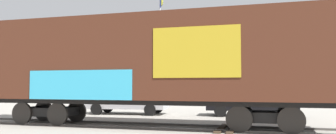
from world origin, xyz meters
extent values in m
plane|color=gray|center=(0.00, 0.00, 0.00)|extent=(260.00, 260.00, 0.00)
cube|color=#4C4742|center=(1.34, -0.72, 0.04)|extent=(59.94, 2.98, 0.08)
cube|color=#4C4742|center=(1.41, 0.72, 0.04)|extent=(59.94, 2.98, 0.08)
cube|color=#423323|center=(4.68, -0.16, 0.04)|extent=(0.36, 2.51, 0.07)
cube|color=#423323|center=(4.27, -0.14, 0.04)|extent=(0.36, 2.51, 0.07)
cube|color=#472316|center=(1.37, 0.00, 2.68)|extent=(13.87, 3.56, 3.18)
cube|color=#2D2823|center=(1.37, 0.00, 4.39)|extent=(13.06, 1.03, 0.24)
cube|color=#B2931E|center=(3.53, -1.57, 2.76)|extent=(3.02, 0.18, 1.75)
cube|color=#33A5CC|center=(-0.91, -1.36, 1.65)|extent=(4.28, 0.24, 1.10)
cube|color=black|center=(1.37, 0.00, 0.99)|extent=(13.53, 2.24, 0.20)
cube|color=black|center=(-3.08, 0.21, 0.51)|extent=(2.16, 1.41, 0.36)
cylinder|color=black|center=(-3.96, -0.46, 0.46)|extent=(0.92, 0.16, 0.92)
cylinder|color=black|center=(-3.89, 0.97, 0.46)|extent=(0.92, 0.16, 0.92)
cylinder|color=black|center=(-2.26, -0.55, 0.46)|extent=(0.92, 0.16, 0.92)
cylinder|color=black|center=(-2.19, 0.89, 0.46)|extent=(0.92, 0.16, 0.92)
cube|color=black|center=(5.82, -0.21, 0.51)|extent=(2.16, 1.41, 0.36)
cylinder|color=black|center=(4.94, -0.89, 0.46)|extent=(0.92, 0.16, 0.92)
cylinder|color=black|center=(5.01, 0.55, 0.46)|extent=(0.92, 0.16, 0.92)
cylinder|color=black|center=(6.64, -0.97, 0.46)|extent=(0.92, 0.16, 0.92)
cylinder|color=black|center=(6.70, 0.46, 0.46)|extent=(0.92, 0.16, 0.92)
cylinder|color=silver|center=(-1.63, 13.40, 4.42)|extent=(0.12, 0.12, 8.85)
cube|color=navy|center=(-1.34, 12.71, 8.30)|extent=(0.57, 1.28, 0.88)
cube|color=yellow|center=(-1.20, 12.39, 8.30)|extent=(0.31, 0.65, 0.88)
cube|color=silver|center=(0.00, 57.20, 4.24)|extent=(110.25, 40.68, 8.48)
cube|color=brown|center=(3.54, 44.99, 9.85)|extent=(6.50, 4.78, 2.73)
cube|color=brown|center=(-25.70, 44.99, 9.61)|extent=(6.75, 3.91, 2.25)
cone|color=#193D23|center=(-10.49, 47.81, 10.03)|extent=(1.55, 1.55, 3.09)
cone|color=#193D23|center=(15.93, 50.11, 10.11)|extent=(1.63, 1.63, 3.26)
cone|color=#193D23|center=(15.01, 49.35, 10.85)|extent=(2.36, 2.36, 4.73)
cone|color=#193D23|center=(-36.13, 41.98, 10.39)|extent=(1.91, 1.91, 3.81)
cube|color=#B7BABF|center=(-1.42, 5.37, 0.64)|extent=(4.55, 1.83, 0.65)
cube|color=#2D333D|center=(-1.55, 5.36, 1.29)|extent=(2.10, 1.59, 0.64)
cylinder|color=black|center=(0.09, 6.22, 0.32)|extent=(0.65, 0.24, 0.64)
cylinder|color=black|center=(0.14, 4.60, 0.32)|extent=(0.65, 0.24, 0.64)
cylinder|color=black|center=(-2.97, 6.14, 0.32)|extent=(0.65, 0.24, 0.64)
cylinder|color=black|center=(-2.93, 4.52, 0.32)|extent=(0.65, 0.24, 0.64)
cube|color=black|center=(5.40, 5.69, 0.63)|extent=(4.69, 1.87, 0.61)
cube|color=#2D333D|center=(5.16, 5.68, 1.26)|extent=(2.60, 1.64, 0.66)
cylinder|color=black|center=(6.95, 6.56, 0.32)|extent=(0.65, 0.24, 0.64)
cylinder|color=black|center=(7.00, 4.91, 0.32)|extent=(0.65, 0.24, 0.64)
cylinder|color=black|center=(3.80, 6.47, 0.32)|extent=(0.65, 0.24, 0.64)
cylinder|color=black|center=(3.84, 4.82, 0.32)|extent=(0.65, 0.24, 0.64)
camera|label=1|loc=(5.25, -12.94, 1.63)|focal=36.29mm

